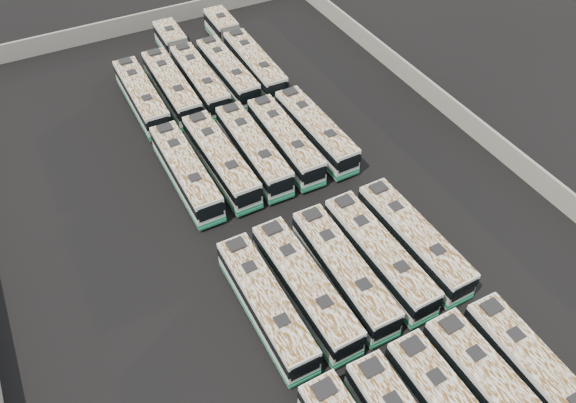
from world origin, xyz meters
The scene contains 19 objects.
ground centered at (0.00, 0.00, 0.00)m, with size 140.00×140.00×0.00m, color black.
perimeter_wall centered at (0.00, 0.00, 1.10)m, with size 45.20×73.20×2.20m.
bus_front_right centered at (4.91, -21.09, 1.69)m, with size 2.74×11.81×3.31m.
bus_front_far_right centered at (8.04, -21.14, 1.65)m, with size 2.53×11.47×3.22m.
bus_midfront_far_left centered at (-4.63, -8.30, 1.64)m, with size 2.42×11.42×3.22m.
bus_midfront_left centered at (-1.53, -8.32, 1.69)m, with size 2.69×11.78×3.31m.
bus_midfront_center centered at (1.68, -8.34, 1.66)m, with size 2.61×11.57×3.25m.
bus_midfront_right centered at (4.79, -8.30, 1.67)m, with size 2.67×11.64×3.27m.
bus_midfront_far_right centered at (8.03, -8.25, 1.66)m, with size 2.69×11.59×3.25m.
bus_midback_far_left centered at (-4.69, 7.17, 1.67)m, with size 2.46×11.61×3.27m.
bus_midback_left centered at (-1.43, 7.20, 1.69)m, with size 2.69×11.77×3.31m.
bus_midback_center centered at (1.73, 7.17, 1.68)m, with size 2.61×11.69×3.28m.
bus_midback_right centered at (4.90, 7.02, 1.65)m, with size 2.63×11.49×3.22m.
bus_midback_far_right centered at (8.09, 6.98, 1.66)m, with size 2.66×11.59×3.25m.
bus_back_far_left centered at (-4.63, 19.98, 1.66)m, with size 2.50×11.52×3.24m.
bus_back_left centered at (-1.41, 20.08, 1.70)m, with size 2.59×11.79×3.32m.
bus_back_center centered at (1.70, 23.08, 1.66)m, with size 2.73×17.92×3.24m.
bus_back_right centered at (4.86, 20.12, 1.64)m, with size 2.50×11.43×3.21m.
bus_back_far_right centered at (8.05, 23.14, 1.67)m, with size 2.83×18.09×3.27m.
Camera 1 is at (-13.68, -28.81, 34.19)m, focal length 35.00 mm.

